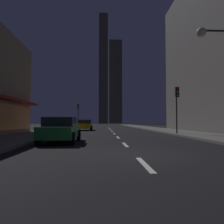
{
  "coord_description": "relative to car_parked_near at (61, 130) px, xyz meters",
  "views": [
    {
      "loc": [
        -1.19,
        -8.1,
        1.21
      ],
      "look_at": [
        0.0,
        18.58,
        2.38
      ],
      "focal_mm": 34.84,
      "sensor_mm": 36.0,
      "label": 1
    }
  ],
  "objects": [
    {
      "name": "sidewalk_right",
      "position": [
        10.6,
        27.4,
        -0.67
      ],
      "size": [
        4.0,
        76.0,
        0.15
      ],
      "primitive_type": "cube",
      "color": "#605E59",
      "rests_on": "ground"
    },
    {
      "name": "car_parked_far",
      "position": [
        0.0,
        17.44,
        0.0
      ],
      "size": [
        1.98,
        4.24,
        1.45
      ],
      "color": "gold",
      "rests_on": "ground"
    },
    {
      "name": "car_parked_near",
      "position": [
        0.0,
        0.0,
        0.0
      ],
      "size": [
        1.98,
        4.24,
        1.45
      ],
      "color": "#1E722D",
      "rests_on": "ground"
    },
    {
      "name": "street_lamp_right",
      "position": [
        8.98,
        -0.44,
        4.33
      ],
      "size": [
        1.96,
        0.56,
        6.58
      ],
      "color": "#38383D",
      "rests_on": "sidewalk_right"
    },
    {
      "name": "sidewalk_left",
      "position": [
        -3.4,
        27.4,
        -0.67
      ],
      "size": [
        4.0,
        76.0,
        0.15
      ],
      "primitive_type": "cube",
      "color": "#605E59",
      "rests_on": "ground"
    },
    {
      "name": "fire_hydrant_far_left",
      "position": [
        -2.3,
        11.54,
        -0.29
      ],
      "size": [
        0.42,
        0.3,
        0.65
      ],
      "color": "gold",
      "rests_on": "sidewalk_left"
    },
    {
      "name": "ground_plane",
      "position": [
        3.6,
        27.4,
        -0.79
      ],
      "size": [
        78.0,
        136.0,
        0.1
      ],
      "primitive_type": "cube",
      "color": "black"
    },
    {
      "name": "traffic_light_far_left",
      "position": [
        -1.9,
        25.96,
        2.45
      ],
      "size": [
        0.32,
        0.48,
        4.2
      ],
      "color": "#2D2D2D",
      "rests_on": "sidewalk_left"
    },
    {
      "name": "lane_marking_center",
      "position": [
        3.6,
        11.6,
        -0.73
      ],
      "size": [
        0.16,
        38.6,
        0.01
      ],
      "color": "silver",
      "rests_on": "ground"
    },
    {
      "name": "skyscraper_distant_tall",
      "position": [
        2.94,
        112.71,
        30.94
      ],
      "size": [
        5.03,
        8.21,
        63.36
      ],
      "primitive_type": "cube",
      "color": "#514D3D",
      "rests_on": "ground"
    },
    {
      "name": "skyscraper_distant_mid",
      "position": [
        11.39,
        136.88,
        28.0
      ],
      "size": [
        8.93,
        6.6,
        57.49
      ],
      "primitive_type": "cube",
      "color": "#4D493A",
      "rests_on": "ground"
    },
    {
      "name": "traffic_light_near_right",
      "position": [
        9.1,
        6.42,
        2.45
      ],
      "size": [
        0.32,
        0.48,
        4.2
      ],
      "color": "#2D2D2D",
      "rests_on": "sidewalk_right"
    }
  ]
}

